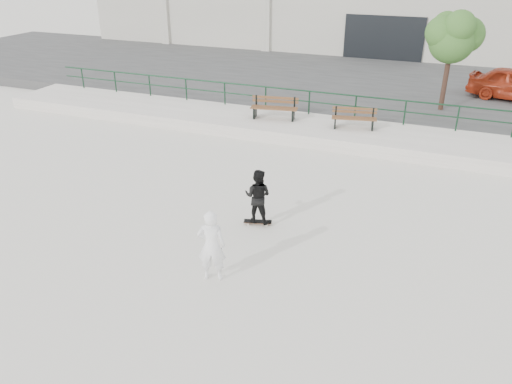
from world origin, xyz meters
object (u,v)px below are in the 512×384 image
at_px(tree, 454,35).
at_px(seated_skater, 212,246).
at_px(bench_right, 354,118).
at_px(standing_skater, 258,196).
at_px(skateboard, 258,222).
at_px(bench_left, 274,108).

relative_size(tree, seated_skater, 2.39).
bearing_deg(seated_skater, bench_right, -113.15).
bearing_deg(standing_skater, bench_right, -100.06).
xyz_separation_m(tree, skateboard, (-4.12, -11.82, -3.63)).
xyz_separation_m(bench_right, tree, (3.11, 4.00, 2.80)).
distance_m(skateboard, seated_skater, 2.89).
relative_size(bench_right, tree, 0.43).
distance_m(bench_left, tree, 8.10).
bearing_deg(seated_skater, skateboard, -108.17).
distance_m(bench_left, bench_right, 3.37).
bearing_deg(bench_right, bench_left, 168.01).
bearing_deg(skateboard, bench_right, 66.07).
bearing_deg(bench_right, seated_skater, -107.63).
height_order(tree, seated_skater, tree).
distance_m(bench_left, skateboard, 8.21).
bearing_deg(tree, bench_left, -148.29).
xyz_separation_m(bench_left, seated_skater, (2.32, -10.58, -0.05)).
bearing_deg(bench_right, standing_skater, -109.38).
bearing_deg(bench_right, tree, 40.13).
height_order(tree, skateboard, tree).
xyz_separation_m(bench_right, standing_skater, (-1.01, -7.81, -0.03)).
xyz_separation_m(bench_left, bench_right, (3.37, 0.00, -0.05)).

